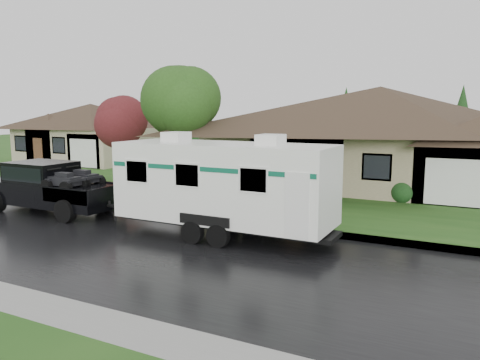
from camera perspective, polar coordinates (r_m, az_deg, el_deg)
name	(u,v)px	position (r m, az deg, el deg)	size (l,w,h in m)	color
ground	(235,243)	(15.93, -0.67, -7.63)	(140.00, 140.00, 0.00)	#214C18
road	(204,259)	(14.27, -4.45, -9.58)	(140.00, 8.00, 0.01)	black
curb	(262,226)	(17.87, 2.70, -5.60)	(140.00, 0.50, 0.15)	gray
lawn	(347,181)	(29.74, 12.87, -0.11)	(140.00, 26.00, 0.15)	#214C18
house_main	(384,125)	(27.82, 17.12, 6.42)	(19.44, 10.80, 6.90)	gray
house_far	(92,128)	(41.25, -17.59, 6.11)	(10.80, 8.64, 5.80)	tan
tree_left_green	(182,101)	(24.18, -7.13, 9.53)	(4.12, 4.12, 6.82)	#382B1E
tree_red	(119,122)	(28.98, -14.50, 6.80)	(3.09, 3.09, 5.11)	#382B1E
shrub_row	(358,188)	(23.72, 14.20, -0.91)	(13.60, 1.00, 1.00)	#143814
pickup_truck	(47,185)	(22.06, -22.44, -0.61)	(6.59, 2.50, 2.20)	black
travel_trailer	(224,182)	(16.33, -1.97, -0.28)	(8.13, 2.86, 3.65)	white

